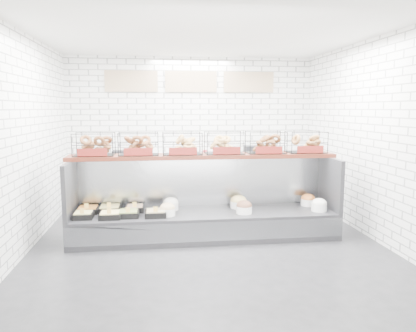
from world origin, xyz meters
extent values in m
plane|color=black|center=(0.00, 0.00, 0.00)|extent=(5.50, 5.50, 0.00)
cube|color=white|center=(0.00, 2.75, 1.50)|extent=(5.00, 0.02, 3.00)
cube|color=white|center=(-2.50, 0.00, 1.50)|extent=(0.02, 5.50, 3.00)
cube|color=white|center=(2.50, 0.00, 1.50)|extent=(0.02, 5.50, 3.00)
cube|color=white|center=(0.00, 0.00, 3.00)|extent=(5.00, 5.50, 0.02)
cube|color=#CCB18D|center=(-1.20, 2.72, 2.50)|extent=(1.05, 0.03, 0.42)
cube|color=#CCB18D|center=(0.00, 2.72, 2.50)|extent=(1.05, 0.03, 0.42)
cube|color=#CCB18D|center=(1.20, 2.72, 2.50)|extent=(1.05, 0.03, 0.42)
cube|color=black|center=(0.00, 0.30, 0.20)|extent=(4.00, 0.90, 0.40)
cube|color=#93969B|center=(0.00, -0.14, 0.22)|extent=(4.00, 0.03, 0.28)
cube|color=#93969B|center=(0.00, 0.71, 0.80)|extent=(4.00, 0.08, 0.80)
cube|color=black|center=(-1.97, 0.30, 0.80)|extent=(0.06, 0.90, 0.80)
cube|color=black|center=(1.97, 0.30, 0.80)|extent=(0.06, 0.90, 0.80)
cube|color=black|center=(-1.78, 0.15, 0.44)|extent=(0.27, 0.27, 0.08)
cube|color=#DBD170|center=(-1.78, 0.15, 0.48)|extent=(0.23, 0.23, 0.04)
cube|color=#FFC858|center=(-1.78, 0.05, 0.53)|extent=(0.06, 0.01, 0.08)
cube|color=black|center=(-1.76, 0.46, 0.44)|extent=(0.31, 0.31, 0.08)
cube|color=orange|center=(-1.76, 0.46, 0.48)|extent=(0.26, 0.26, 0.04)
cube|color=#FFC858|center=(-1.76, 0.35, 0.53)|extent=(0.06, 0.01, 0.08)
cube|color=black|center=(-1.39, 0.11, 0.44)|extent=(0.30, 0.30, 0.08)
cube|color=#F6DC7D|center=(-1.39, 0.11, 0.48)|extent=(0.26, 0.26, 0.04)
cube|color=#FFC858|center=(-1.39, 0.00, 0.53)|extent=(0.06, 0.01, 0.08)
cube|color=black|center=(-1.44, 0.49, 0.44)|extent=(0.32, 0.32, 0.08)
cube|color=#D3C56C|center=(-1.44, 0.49, 0.48)|extent=(0.28, 0.28, 0.04)
cube|color=#FFC858|center=(-1.44, 0.37, 0.53)|extent=(0.06, 0.01, 0.08)
cube|color=black|center=(-1.14, 0.15, 0.44)|extent=(0.30, 0.30, 0.08)
cube|color=olive|center=(-1.14, 0.15, 0.48)|extent=(0.26, 0.26, 0.04)
cube|color=#FFC858|center=(-1.14, 0.04, 0.53)|extent=(0.06, 0.01, 0.08)
cube|color=black|center=(-1.06, 0.45, 0.44)|extent=(0.27, 0.27, 0.08)
cube|color=#D4AA82|center=(-1.06, 0.45, 0.48)|extent=(0.23, 0.23, 0.04)
cube|color=#FFC858|center=(-1.06, 0.35, 0.53)|extent=(0.06, 0.01, 0.08)
cube|color=black|center=(-0.75, 0.12, 0.44)|extent=(0.30, 0.30, 0.08)
cube|color=tan|center=(-0.75, 0.12, 0.48)|extent=(0.26, 0.26, 0.04)
cube|color=#FFC858|center=(-0.75, 0.02, 0.53)|extent=(0.06, 0.01, 0.08)
cylinder|color=white|center=(-0.57, 0.15, 0.46)|extent=(0.23, 0.23, 0.11)
ellipsoid|color=tan|center=(-0.57, 0.15, 0.52)|extent=(0.22, 0.22, 0.16)
cylinder|color=white|center=(-0.51, 0.49, 0.46)|extent=(0.24, 0.24, 0.11)
ellipsoid|color=white|center=(-0.51, 0.49, 0.52)|extent=(0.23, 0.23, 0.16)
cylinder|color=white|center=(0.57, 0.14, 0.46)|extent=(0.24, 0.24, 0.11)
ellipsoid|color=brown|center=(0.57, 0.14, 0.52)|extent=(0.23, 0.23, 0.16)
cylinder|color=white|center=(0.55, 0.48, 0.46)|extent=(0.26, 0.26, 0.11)
ellipsoid|color=#DDC371|center=(0.55, 0.48, 0.52)|extent=(0.25, 0.25, 0.18)
cylinder|color=white|center=(1.74, 0.13, 0.46)|extent=(0.24, 0.24, 0.11)
ellipsoid|color=silver|center=(1.74, 0.13, 0.52)|extent=(0.23, 0.23, 0.16)
cylinder|color=white|center=(1.70, 0.49, 0.46)|extent=(0.23, 0.23, 0.11)
ellipsoid|color=orange|center=(1.70, 0.49, 0.52)|extent=(0.22, 0.22, 0.16)
cube|color=#3E150D|center=(0.00, 0.52, 1.23)|extent=(4.10, 0.50, 0.06)
cube|color=black|center=(-1.64, 0.52, 1.43)|extent=(0.60, 0.38, 0.34)
cube|color=maroon|center=(-1.64, 0.32, 1.33)|extent=(0.42, 0.02, 0.11)
cube|color=black|center=(-0.99, 0.52, 1.43)|extent=(0.60, 0.38, 0.34)
cube|color=maroon|center=(-0.99, 0.32, 1.33)|extent=(0.42, 0.02, 0.11)
cube|color=black|center=(-0.33, 0.52, 1.43)|extent=(0.60, 0.38, 0.34)
cube|color=maroon|center=(-0.33, 0.32, 1.33)|extent=(0.42, 0.02, 0.11)
cube|color=black|center=(0.33, 0.52, 1.43)|extent=(0.60, 0.38, 0.34)
cube|color=maroon|center=(0.33, 0.32, 1.33)|extent=(0.42, 0.02, 0.11)
cube|color=black|center=(0.99, 0.52, 1.43)|extent=(0.60, 0.38, 0.34)
cube|color=maroon|center=(0.99, 0.32, 1.33)|extent=(0.42, 0.02, 0.11)
cube|color=black|center=(1.64, 0.52, 1.43)|extent=(0.60, 0.38, 0.34)
cube|color=maroon|center=(1.64, 0.32, 1.33)|extent=(0.42, 0.02, 0.11)
cube|color=#93969B|center=(0.00, 2.43, 0.45)|extent=(4.00, 0.60, 0.90)
cube|color=black|center=(-1.38, 2.40, 1.02)|extent=(0.40, 0.30, 0.24)
cube|color=silver|center=(-0.63, 2.46, 0.99)|extent=(0.35, 0.28, 0.18)
cylinder|color=#BA2E37|center=(0.26, 2.49, 1.01)|extent=(0.09, 0.09, 0.22)
cube|color=black|center=(1.22, 2.43, 1.05)|extent=(0.30, 0.30, 0.30)
camera|label=1|loc=(-0.71, -5.67, 1.96)|focal=35.00mm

